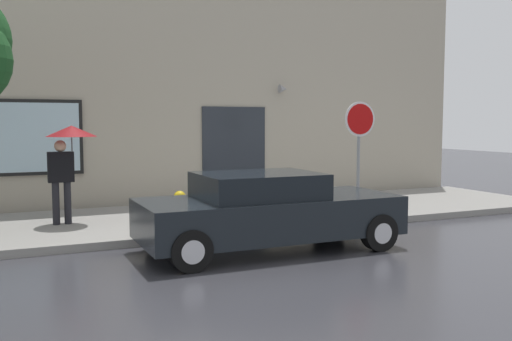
{
  "coord_description": "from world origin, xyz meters",
  "views": [
    {
      "loc": [
        -2.82,
        -8.71,
        2.2
      ],
      "look_at": [
        1.88,
        1.8,
        1.2
      ],
      "focal_mm": 39.44,
      "sensor_mm": 36.0,
      "label": 1
    }
  ],
  "objects": [
    {
      "name": "ground_plane",
      "position": [
        0.0,
        0.0,
        0.0
      ],
      "size": [
        60.0,
        60.0,
        0.0
      ],
      "primitive_type": "plane",
      "color": "#333338"
    },
    {
      "name": "sidewalk",
      "position": [
        0.0,
        3.0,
        0.07
      ],
      "size": [
        20.0,
        4.0,
        0.15
      ],
      "primitive_type": "cube",
      "color": "gray",
      "rests_on": "ground"
    },
    {
      "name": "building_facade",
      "position": [
        -0.01,
        5.5,
        3.48
      ],
      "size": [
        20.0,
        0.67,
        7.0
      ],
      "color": "#B2A893",
      "rests_on": "ground"
    },
    {
      "name": "parked_car",
      "position": [
        1.24,
        -0.13,
        0.67
      ],
      "size": [
        4.45,
        1.86,
        1.34
      ],
      "color": "black",
      "rests_on": "ground"
    },
    {
      "name": "fire_hydrant",
      "position": [
        0.21,
        1.65,
        0.51
      ],
      "size": [
        0.3,
        0.44,
        0.73
      ],
      "color": "yellow",
      "rests_on": "sidewalk"
    },
    {
      "name": "pedestrian_with_umbrella",
      "position": [
        -1.68,
        3.04,
        1.72
      ],
      "size": [
        1.0,
        1.0,
        1.98
      ],
      "color": "black",
      "rests_on": "sidewalk"
    },
    {
      "name": "stop_sign",
      "position": [
        4.23,
        1.54,
        1.91
      ],
      "size": [
        0.76,
        0.1,
        2.49
      ],
      "color": "gray",
      "rests_on": "sidewalk"
    }
  ]
}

